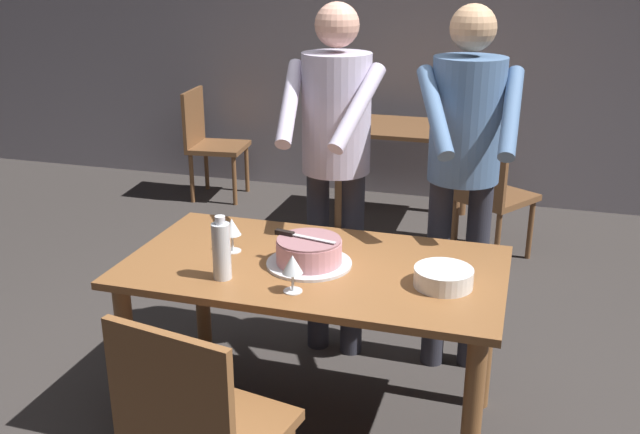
{
  "coord_description": "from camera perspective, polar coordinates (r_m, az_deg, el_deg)",
  "views": [
    {
      "loc": [
        0.77,
        -2.48,
        1.88
      ],
      "look_at": [
        -0.02,
        0.13,
        0.9
      ],
      "focal_mm": 39.85,
      "sensor_mm": 36.0,
      "label": 1
    }
  ],
  "objects": [
    {
      "name": "wine_glass_near",
      "position": [
        2.56,
        -2.27,
        -3.91
      ],
      "size": [
        0.08,
        0.08,
        0.14
      ],
      "color": "silver",
      "rests_on": "main_dining_table"
    },
    {
      "name": "chair_near_side",
      "position": [
        2.37,
        -9.67,
        -16.44
      ],
      "size": [
        0.51,
        0.51,
        0.9
      ],
      "color": "brown",
      "rests_on": "ground_plane"
    },
    {
      "name": "background_chair_1",
      "position": [
        5.98,
        -8.88,
        6.16
      ],
      "size": [
        0.49,
        0.49,
        0.9
      ],
      "color": "brown",
      "rests_on": "ground_plane"
    },
    {
      "name": "background_table",
      "position": [
        5.35,
        6.79,
        5.57
      ],
      "size": [
        1.0,
        0.7,
        0.74
      ],
      "color": "brown",
      "rests_on": "ground_plane"
    },
    {
      "name": "person_standing_beside",
      "position": [
        3.25,
        11.53,
        5.03
      ],
      "size": [
        0.46,
        0.57,
        1.72
      ],
      "color": "#2D2D38",
      "rests_on": "ground_plane"
    },
    {
      "name": "background_chair_0",
      "position": [
        4.72,
        13.3,
        2.14
      ],
      "size": [
        0.61,
        0.61,
        0.9
      ],
      "color": "brown",
      "rests_on": "ground_plane"
    },
    {
      "name": "plate_stack",
      "position": [
        2.67,
        9.88,
        -4.79
      ],
      "size": [
        0.22,
        0.22,
        0.07
      ],
      "color": "white",
      "rests_on": "main_dining_table"
    },
    {
      "name": "cake_knife",
      "position": [
        2.81,
        -2.16,
        -1.41
      ],
      "size": [
        0.27,
        0.08,
        0.02
      ],
      "color": "silver",
      "rests_on": "cake_on_platter"
    },
    {
      "name": "person_cutting_cake",
      "position": [
        3.32,
        1.25,
        5.75
      ],
      "size": [
        0.47,
        0.56,
        1.72
      ],
      "color": "#2D2D38",
      "rests_on": "ground_plane"
    },
    {
      "name": "cake_on_platter",
      "position": [
        2.8,
        -0.88,
        -2.9
      ],
      "size": [
        0.34,
        0.34,
        0.11
      ],
      "color": "silver",
      "rests_on": "main_dining_table"
    },
    {
      "name": "wine_glass_far",
      "position": [
        2.93,
        -7.1,
        -0.89
      ],
      "size": [
        0.08,
        0.08,
        0.14
      ],
      "color": "silver",
      "rests_on": "main_dining_table"
    },
    {
      "name": "ground_plane",
      "position": [
        3.21,
        -0.42,
        -16.12
      ],
      "size": [
        14.0,
        14.0,
        0.0
      ],
      "primitive_type": "plane",
      "color": "#383330"
    },
    {
      "name": "water_bottle",
      "position": [
        2.69,
        -7.92,
        -2.64
      ],
      "size": [
        0.07,
        0.07,
        0.25
      ],
      "color": "silver",
      "rests_on": "main_dining_table"
    },
    {
      "name": "main_dining_table",
      "position": [
        2.88,
        -0.45,
        -5.9
      ],
      "size": [
        1.5,
        0.83,
        0.75
      ],
      "color": "brown",
      "rests_on": "ground_plane"
    },
    {
      "name": "back_wall",
      "position": [
        5.88,
        9.43,
        14.39
      ],
      "size": [
        10.0,
        0.12,
        2.7
      ],
      "primitive_type": "cube",
      "color": "#ADA8B2",
      "rests_on": "ground_plane"
    }
  ]
}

